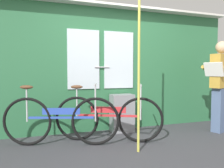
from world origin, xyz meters
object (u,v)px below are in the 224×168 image
(bicycle_near_door, at_px, (61,120))
(handrail_pole, at_px, (139,69))
(bicycle_leaning_behind, at_px, (108,118))
(passenger_reading_newspaper, at_px, (221,84))
(trash_bin_by_wall, at_px, (122,113))

(bicycle_near_door, relative_size, handrail_pole, 0.73)
(bicycle_leaning_behind, distance_m, passenger_reading_newspaper, 2.27)
(passenger_reading_newspaper, xyz_separation_m, trash_bin_by_wall, (-1.77, 0.60, -0.55))
(bicycle_leaning_behind, xyz_separation_m, trash_bin_by_wall, (0.43, 0.48, -0.03))
(bicycle_near_door, xyz_separation_m, passenger_reading_newspaper, (2.95, -0.17, 0.51))
(bicycle_leaning_behind, relative_size, passenger_reading_newspaper, 0.96)
(bicycle_leaning_behind, xyz_separation_m, handrail_pole, (0.28, -0.58, 0.79))
(bicycle_near_door, distance_m, handrail_pole, 1.43)
(bicycle_near_door, bearing_deg, bicycle_leaning_behind, 13.94)
(trash_bin_by_wall, distance_m, handrail_pole, 1.35)
(bicycle_near_door, height_order, handrail_pole, handrail_pole)
(passenger_reading_newspaper, relative_size, handrail_pole, 0.73)
(bicycle_leaning_behind, bearing_deg, handrail_pole, -40.00)
(passenger_reading_newspaper, bearing_deg, bicycle_leaning_behind, -21.27)
(passenger_reading_newspaper, height_order, handrail_pole, handrail_pole)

